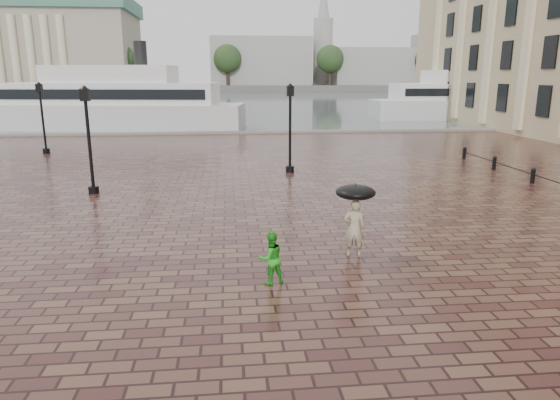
# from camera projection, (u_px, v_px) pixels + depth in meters

# --- Properties ---
(ground) EXTENTS (300.00, 300.00, 0.00)m
(ground) POSITION_uv_depth(u_px,v_px,m) (238.00, 279.00, 12.42)
(ground) COLOR #331817
(ground) RESTS_ON ground
(harbour_water) EXTENTS (240.00, 240.00, 0.00)m
(harbour_water) POSITION_uv_depth(u_px,v_px,m) (229.00, 100.00, 101.19)
(harbour_water) COLOR #4E575F
(harbour_water) RESTS_ON ground
(quay_edge) EXTENTS (80.00, 0.60, 0.30)m
(quay_edge) POSITION_uv_depth(u_px,v_px,m) (231.00, 134.00, 43.30)
(quay_edge) COLOR slate
(quay_edge) RESTS_ON ground
(far_shore) EXTENTS (300.00, 60.00, 2.00)m
(far_shore) POSITION_uv_depth(u_px,v_px,m) (228.00, 87.00, 166.55)
(far_shore) COLOR #4C4C47
(far_shore) RESTS_ON ground
(museum) EXTENTS (57.00, 32.50, 26.00)m
(museum) POSITION_uv_depth(u_px,v_px,m) (35.00, 43.00, 143.12)
(museum) COLOR gray
(museum) RESTS_ON ground
(distant_skyline) EXTENTS (102.50, 22.00, 33.00)m
(distant_skyline) POSITION_uv_depth(u_px,v_px,m) (378.00, 61.00, 159.61)
(distant_skyline) COLOR gray
(distant_skyline) RESTS_ON ground
(far_trees) EXTENTS (188.00, 8.00, 13.50)m
(far_trees) POSITION_uv_depth(u_px,v_px,m) (227.00, 59.00, 143.28)
(far_trees) COLOR #2D2119
(far_trees) RESTS_ON ground
(street_lamps) EXTENTS (15.44, 12.44, 4.40)m
(street_lamps) POSITION_uv_depth(u_px,v_px,m) (136.00, 126.00, 26.16)
(street_lamps) COLOR black
(street_lamps) RESTS_ON ground
(adult_pedestrian) EXTENTS (0.67, 0.52, 1.62)m
(adult_pedestrian) POSITION_uv_depth(u_px,v_px,m) (354.00, 228.00, 13.85)
(adult_pedestrian) COLOR tan
(adult_pedestrian) RESTS_ON ground
(child_pedestrian) EXTENTS (0.77, 0.69, 1.31)m
(child_pedestrian) POSITION_uv_depth(u_px,v_px,m) (271.00, 258.00, 12.02)
(child_pedestrian) COLOR #229C1C
(child_pedestrian) RESTS_ON ground
(ferry_near) EXTENTS (24.75, 9.18, 7.93)m
(ferry_near) POSITION_uv_depth(u_px,v_px,m) (113.00, 103.00, 46.47)
(ferry_near) COLOR #BABABA
(ferry_near) RESTS_ON ground
(ferry_far) EXTENTS (22.93, 5.97, 7.48)m
(ferry_far) POSITION_uv_depth(u_px,v_px,m) (472.00, 99.00, 57.49)
(ferry_far) COLOR #BABABA
(ferry_far) RESTS_ON ground
(umbrella) EXTENTS (1.10, 1.10, 1.12)m
(umbrella) POSITION_uv_depth(u_px,v_px,m) (356.00, 192.00, 13.60)
(umbrella) COLOR black
(umbrella) RESTS_ON ground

